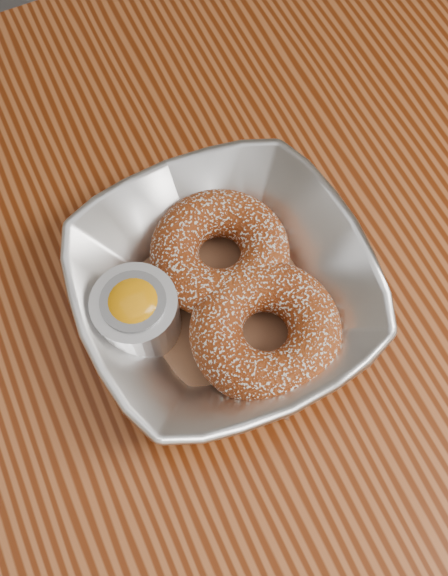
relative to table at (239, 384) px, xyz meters
name	(u,v)px	position (x,y,z in m)	size (l,w,h in m)	color
ground_plane	(232,487)	(0.00, 0.00, -0.65)	(4.00, 4.00, 0.00)	#565659
table	(239,384)	(0.00, 0.00, 0.00)	(1.20, 0.80, 0.75)	brown
serving_bowl	(224,290)	(0.00, 0.04, 0.13)	(0.21, 0.21, 0.05)	silver
parchment	(224,299)	(0.00, 0.04, 0.11)	(0.14, 0.14, 0.00)	brown
donut_back	(220,253)	(0.01, 0.07, 0.13)	(0.10, 0.10, 0.04)	maroon
donut_front	(265,331)	(0.02, 0.00, 0.13)	(0.11, 0.11, 0.04)	maroon
ramekin	(136,312)	(-0.06, 0.05, 0.13)	(0.06, 0.06, 0.05)	silver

